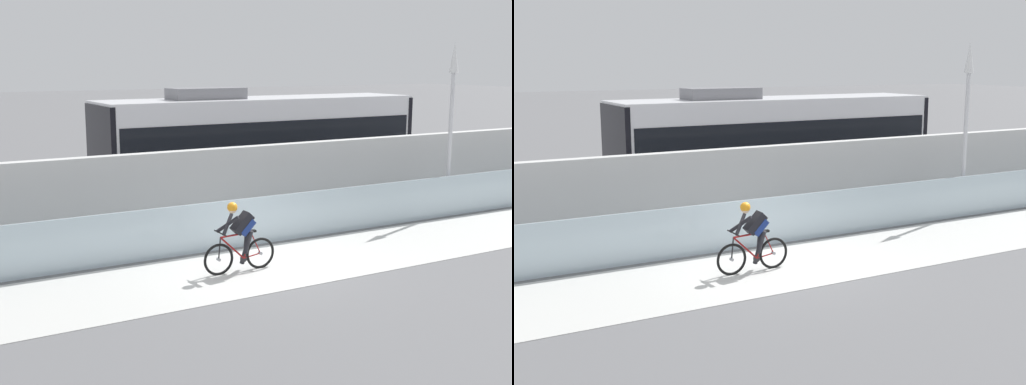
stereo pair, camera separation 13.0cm
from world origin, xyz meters
The scene contains 9 objects.
ground_plane centered at (0.00, 0.00, 0.00)m, with size 200.00×200.00×0.00m, color slate.
bike_path_deck centered at (0.00, 0.00, 0.01)m, with size 32.00×3.20×0.01m, color silver.
glass_parapet centered at (0.00, 1.85, 0.62)m, with size 32.00×0.05×1.23m, color silver.
concrete_barrier_wall centered at (0.00, 3.65, 1.15)m, with size 32.00×0.36×2.30m, color silver.
tram_rail_near centered at (0.00, 6.13, 0.00)m, with size 32.00×0.08×0.01m, color #595654.
tram_rail_far centered at (0.00, 7.57, 0.00)m, with size 32.00×0.08×0.01m, color #595654.
tram centered at (3.80, 6.85, 1.89)m, with size 11.06×2.54×3.81m.
cyclist_on_bike centered at (-0.61, 0.00, 0.78)m, with size 1.77×0.58×1.61m.
lamp_post_antenna centered at (7.78, 2.15, 3.29)m, with size 0.28×0.28×5.20m.
Camera 2 is at (-7.34, -12.94, 4.61)m, focal length 47.68 mm.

